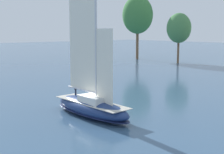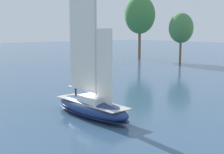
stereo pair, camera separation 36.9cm
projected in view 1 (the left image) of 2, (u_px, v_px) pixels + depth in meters
ground_plane at (91, 116)px, 33.82m from camera, size 400.00×400.00×0.00m
tree_shore_center at (179, 28)px, 86.96m from camera, size 6.81×6.81×14.01m
tree_shore_right at (138, 15)px, 98.86m from camera, size 9.70×9.70×19.97m
sailboat_main at (91, 105)px, 33.62m from camera, size 11.52×3.31×15.78m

